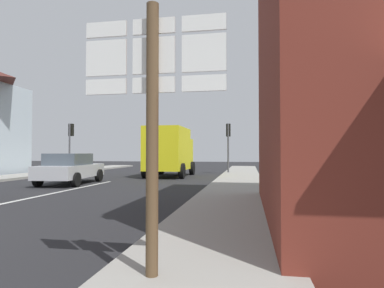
% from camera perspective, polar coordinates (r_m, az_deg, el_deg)
% --- Properties ---
extents(ground_plane, '(80.00, 80.00, 0.00)m').
position_cam_1_polar(ground_plane, '(15.61, -17.41, -7.02)').
color(ground_plane, '#232326').
extents(sidewalk_right, '(2.36, 44.00, 0.14)m').
position_cam_1_polar(sidewalk_right, '(11.90, 7.46, -8.47)').
color(sidewalk_right, gray).
rests_on(sidewalk_right, ground).
extents(lane_centre_stripe, '(0.16, 12.00, 0.01)m').
position_cam_1_polar(lane_centre_stripe, '(12.22, -26.16, -8.45)').
color(lane_centre_stripe, silver).
rests_on(lane_centre_stripe, ground).
extents(sedan_far, '(2.25, 4.34, 1.47)m').
position_cam_1_polar(sedan_far, '(16.64, -20.71, -4.03)').
color(sedan_far, '#B7BABF').
rests_on(sedan_far, ground).
extents(delivery_truck, '(2.49, 5.00, 3.05)m').
position_cam_1_polar(delivery_truck, '(20.43, -3.97, -1.15)').
color(delivery_truck, yellow).
rests_on(delivery_truck, ground).
extents(route_sign_post, '(1.66, 0.14, 3.20)m').
position_cam_1_polar(route_sign_post, '(3.69, -6.93, 6.20)').
color(route_sign_post, brown).
rests_on(route_sign_post, ground).
extents(traffic_light_far_right, '(0.30, 0.49, 3.56)m').
position_cam_1_polar(traffic_light_far_right, '(22.83, 6.44, 1.28)').
color(traffic_light_far_right, '#47474C').
rests_on(traffic_light_far_right, ground).
extents(traffic_light_far_left, '(0.30, 0.49, 3.64)m').
position_cam_1_polar(traffic_light_far_left, '(25.25, -20.67, 1.24)').
color(traffic_light_far_left, '#47474C').
rests_on(traffic_light_far_left, ground).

